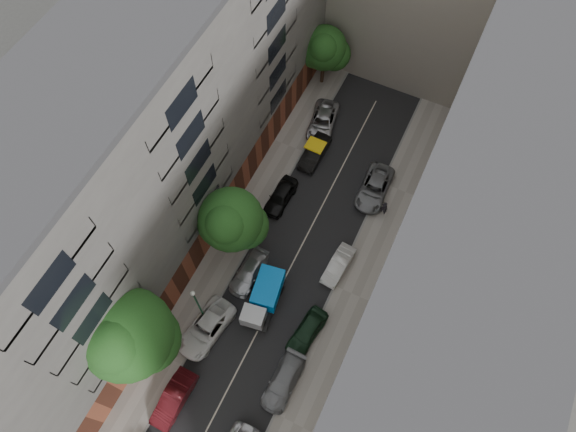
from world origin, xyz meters
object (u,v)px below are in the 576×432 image
Objects in this scene: car_left_6 at (323,121)px; lamp_post at (197,302)px; car_left_3 at (249,272)px; tree_near at (128,337)px; car_left_1 at (174,399)px; car_left_2 at (206,328)px; car_left_4 at (281,196)px; car_right_2 at (307,331)px; tarp_truck at (264,297)px; tree_mid at (232,222)px; car_left_5 at (315,152)px; tree_far at (325,50)px; car_right_3 at (338,265)px; pedestrian at (384,208)px; car_right_1 at (283,382)px; car_right_4 at (374,188)px.

lamp_post is at bearing -101.96° from car_left_6.
tree_near is (-3.49, -9.40, 6.24)m from car_left_3.
car_left_1 is 5.62m from car_left_2.
car_left_4 is at bearing 97.93° from car_left_2.
car_left_3 is 1.03× the size of car_right_2.
tarp_truck is at bearing -69.84° from car_left_4.
tree_mid is (-1.10, -15.30, 4.84)m from car_left_6.
tree_far reaches higher than car_left_5.
car_right_3 is at bearing 15.52° from tree_mid.
tree_mid reaches higher than pedestrian.
car_left_1 is 7.25m from lamp_post.
pedestrian is (11.41, 19.72, -5.86)m from tree_near.
pedestrian reaches higher than car_left_5.
car_left_2 is 7.27m from car_right_1.
tarp_truck is 1.16× the size of car_left_3.
car_left_1 is 1.02× the size of car_left_3.
pedestrian is at bearing 69.76° from car_left_1.
pedestrian is at bearing 69.23° from car_left_2.
car_left_5 is (0.80, 18.80, -0.02)m from car_left_2.
car_left_6 is (0.00, 22.40, -0.02)m from car_left_2.
car_left_6 is 1.21× the size of car_right_2.
car_left_1 is at bearing 81.55° from pedestrian.
car_left_5 is at bearing -70.43° from tree_far.
tarp_truck is at bearing -36.41° from tree_mid.
car_right_4 is at bearing -45.95° from tree_far.
car_right_3 is 12.10m from lamp_post.
tree_mid is (1.60, 10.89, -1.32)m from tree_near.
car_right_2 is at bearing -18.01° from car_left_3.
car_left_1 is at bearing -79.03° from lamp_post.
car_left_5 is at bearing -7.48° from pedestrian.
tree_far reaches higher than car_left_4.
tarp_truck is 24.10m from tree_far.
car_right_4 is (7.20, 17.60, -0.01)m from car_left_2.
car_right_3 is at bearing 60.48° from car_left_2.
tarp_truck is 6.81m from car_right_3.
tree_near is at bearing 72.45° from pedestrian.
car_left_5 is at bearing 166.97° from car_right_4.
tarp_truck is 1.13× the size of car_left_1.
car_left_5 is at bearing 80.79° from tree_mid.
lamp_post is (1.47, -26.51, -0.76)m from tree_far.
tree_near reaches higher than car_left_6.
tree_mid is at bearing 162.93° from car_right_2.
car_right_4 reaches higher than car_left_4.
pedestrian is (1.52, -1.68, 0.29)m from car_right_4.
car_left_5 is 16.86m from car_right_2.
tree_mid is (-8.30, -2.30, 4.90)m from car_right_3.
car_right_3 is 9.91m from tree_mid.
car_right_4 is at bearing 33.39° from car_left_4.
car_right_2 is (4.20, -0.87, -0.51)m from tarp_truck.
tree_near is 5.90m from lamp_post.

